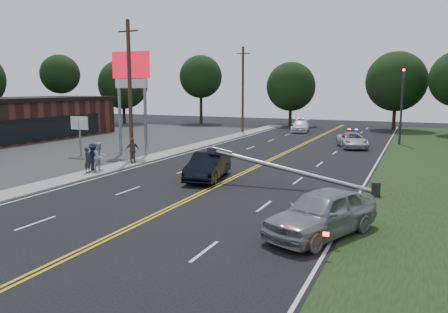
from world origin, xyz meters
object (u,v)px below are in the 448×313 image
at_px(utility_pole_mid, 130,90).
at_px(waiting_sedan, 322,213).
at_px(bystander_c, 93,157).
at_px(bystander_a, 88,160).
at_px(bystander_d, 132,150).
at_px(crashed_sedan, 208,166).
at_px(fallen_streetlight, 298,172).
at_px(emergency_b, 300,126).
at_px(utility_pole_far, 243,90).
at_px(pylon_sign, 131,78).
at_px(traffic_signal, 402,99).
at_px(small_sign, 80,126).
at_px(bystander_b, 100,157).
at_px(emergency_a, 352,140).

height_order(utility_pole_mid, waiting_sedan, utility_pole_mid).
bearing_deg(utility_pole_mid, bystander_c, -84.44).
height_order(bystander_a, bystander_d, bystander_d).
height_order(crashed_sedan, bystander_d, bystander_d).
distance_m(fallen_streetlight, emergency_b, 30.88).
relative_size(utility_pole_far, waiting_sedan, 2.02).
height_order(fallen_streetlight, bystander_c, fallen_streetlight).
distance_m(pylon_sign, utility_pole_far, 20.06).
xyz_separation_m(pylon_sign, traffic_signal, (18.80, 16.00, -1.79)).
distance_m(small_sign, crashed_sedan, 13.41).
bearing_deg(bystander_a, bystander_b, -31.58).
height_order(utility_pole_mid, utility_pole_far, same).
bearing_deg(crashed_sedan, bystander_a, -177.18).
bearing_deg(emergency_b, utility_pole_far, -155.61).
bearing_deg(utility_pole_mid, utility_pole_far, 90.00).
relative_size(emergency_a, bystander_a, 3.01).
distance_m(bystander_c, bystander_d, 3.46).
xyz_separation_m(waiting_sedan, bystander_c, (-15.59, 6.18, 0.14)).
distance_m(utility_pole_far, bystander_b, 27.01).
height_order(crashed_sedan, bystander_b, bystander_b).
bearing_deg(crashed_sedan, pylon_sign, 138.06).
relative_size(pylon_sign, bystander_c, 4.64).
xyz_separation_m(emergency_b, bystander_c, (-5.52, -30.67, 0.28)).
bearing_deg(bystander_a, utility_pole_far, -7.31).
distance_m(small_sign, waiting_sedan, 23.55).
xyz_separation_m(emergency_a, bystander_d, (-12.79, -15.04, 0.33)).
relative_size(emergency_a, emergency_b, 0.97).
bearing_deg(pylon_sign, traffic_signal, 40.39).
bearing_deg(utility_pole_mid, waiting_sedan, -34.11).
bearing_deg(fallen_streetlight, emergency_b, 103.88).
xyz_separation_m(bystander_a, bystander_c, (-0.20, 0.74, 0.08)).
distance_m(traffic_signal, utility_pole_far, 17.97).
relative_size(utility_pole_far, emergency_b, 2.05).
distance_m(utility_pole_far, emergency_b, 8.41).
xyz_separation_m(emergency_b, bystander_b, (-5.01, -30.67, 0.32)).
bearing_deg(bystander_d, emergency_a, -9.71).
relative_size(utility_pole_far, emergency_a, 2.12).
distance_m(bystander_a, bystander_b, 0.81).
xyz_separation_m(pylon_sign, emergency_a, (15.06, 11.77, -5.34)).
bearing_deg(fallen_streetlight, utility_pole_mid, 163.36).
bearing_deg(bystander_b, waiting_sedan, -106.45).
relative_size(small_sign, waiting_sedan, 0.63).
relative_size(crashed_sedan, emergency_b, 0.98).
bearing_deg(bystander_c, utility_pole_far, -15.37).
bearing_deg(bystander_a, waiting_sedan, -118.16).
bearing_deg(utility_pole_mid, crashed_sedan, -24.80).
height_order(small_sign, utility_pole_mid, utility_pole_mid).
bearing_deg(traffic_signal, waiting_sedan, -92.89).
distance_m(fallen_streetlight, utility_pole_far, 29.54).
bearing_deg(bystander_c, crashed_sedan, -98.83).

